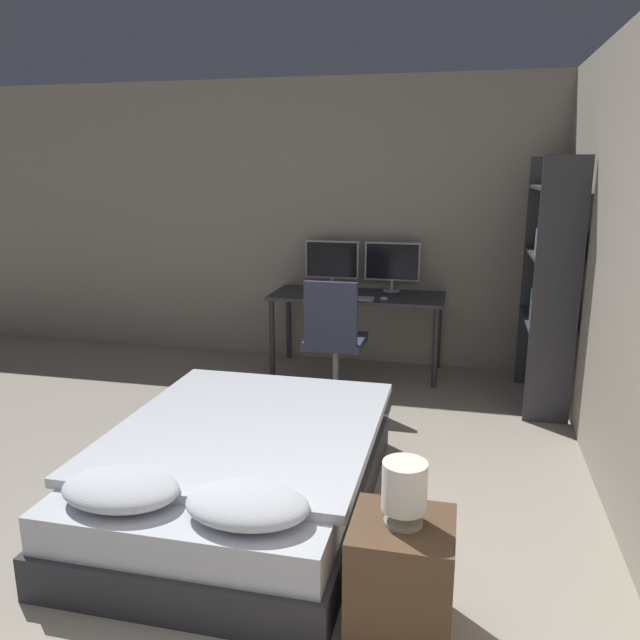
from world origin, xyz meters
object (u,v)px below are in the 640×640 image
(bedside_lamp, at_px, (404,488))
(office_chair, at_px, (334,349))
(desk, at_px, (357,303))
(nightstand, at_px, (401,578))
(bookshelf, at_px, (551,275))
(monitor_left, at_px, (332,261))
(monitor_right, at_px, (392,263))
(bed, at_px, (242,470))
(keyboard, at_px, (353,298))
(computer_mouse, at_px, (384,299))

(bedside_lamp, distance_m, office_chair, 2.77)
(desk, bearing_deg, nightstand, -77.17)
(desk, distance_m, bookshelf, 1.74)
(monitor_left, bearing_deg, nightstand, -73.60)
(monitor_right, height_order, bookshelf, bookshelf)
(bed, distance_m, monitor_left, 2.89)
(bed, height_order, monitor_left, monitor_left)
(nightstand, distance_m, keyboard, 3.23)
(nightstand, distance_m, computer_mouse, 3.18)
(desk, bearing_deg, office_chair, -95.82)
(desk, bearing_deg, bed, -94.75)
(nightstand, relative_size, computer_mouse, 7.17)
(computer_mouse, bearing_deg, monitor_right, 88.10)
(monitor_left, relative_size, office_chair, 0.51)
(office_chair, bearing_deg, bedside_lamp, -72.54)
(nightstand, bearing_deg, monitor_right, 97.51)
(monitor_right, distance_m, office_chair, 1.15)
(monitor_left, xyz_separation_m, keyboard, (0.29, -0.45, -0.25))
(bed, xyz_separation_m, desk, (0.21, 2.56, 0.43))
(nightstand, bearing_deg, keyboard, 103.72)
(monitor_left, relative_size, bookshelf, 0.26)
(bedside_lamp, bearing_deg, keyboard, 103.72)
(office_chair, distance_m, bookshelf, 1.81)
(monitor_left, distance_m, computer_mouse, 0.76)
(monitor_right, bearing_deg, monitor_left, 180.00)
(computer_mouse, xyz_separation_m, office_chair, (-0.34, -0.47, -0.35))
(bookshelf, bearing_deg, bedside_lamp, -106.87)
(bed, bearing_deg, monitor_right, 79.80)
(computer_mouse, distance_m, office_chair, 0.68)
(bedside_lamp, xyz_separation_m, computer_mouse, (-0.48, 3.10, 0.10))
(office_chair, relative_size, bookshelf, 0.51)
(monitor_right, distance_m, computer_mouse, 0.52)
(bed, bearing_deg, nightstand, -38.43)
(keyboard, bearing_deg, office_chair, -98.58)
(bedside_lamp, relative_size, monitor_left, 0.51)
(office_chair, xyz_separation_m, bookshelf, (1.67, 0.16, 0.66))
(bed, distance_m, office_chair, 1.88)
(nightstand, xyz_separation_m, computer_mouse, (-0.48, 3.10, 0.51))
(bedside_lamp, height_order, computer_mouse, computer_mouse)
(monitor_right, height_order, keyboard, monitor_right)
(bed, xyz_separation_m, computer_mouse, (0.49, 2.33, 0.53))
(monitor_left, bearing_deg, keyboard, -57.50)
(bedside_lamp, bearing_deg, office_chair, 107.46)
(computer_mouse, height_order, bookshelf, bookshelf)
(monitor_left, relative_size, keyboard, 1.40)
(computer_mouse, bearing_deg, bedside_lamp, -81.14)
(monitor_left, xyz_separation_m, bookshelf, (1.89, -0.76, 0.07))
(bedside_lamp, relative_size, desk, 0.17)
(monitor_right, xyz_separation_m, keyboard, (-0.29, -0.45, -0.25))
(desk, relative_size, computer_mouse, 22.59)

